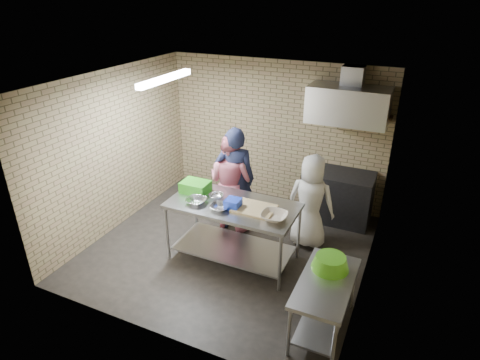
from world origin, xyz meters
The scene contains 26 objects.
floor centered at (0.00, 0.00, 0.00)m, with size 4.20×4.20×0.00m, color black.
ceiling centered at (0.00, 0.00, 2.70)m, with size 4.20×4.20×0.00m, color black.
back_wall centered at (0.00, 2.00, 1.35)m, with size 4.20×0.06×2.70m, color tan.
front_wall centered at (0.00, -2.00, 1.35)m, with size 4.20×0.06×2.70m, color tan.
left_wall centered at (-2.10, 0.00, 1.35)m, with size 0.06×4.00×2.70m, color tan.
right_wall centered at (2.10, 0.00, 1.35)m, with size 0.06×4.00×2.70m, color tan.
prep_table centered at (0.18, -0.22, 0.48)m, with size 1.91×0.95×0.95m, color #ACAFB3.
side_counter centered at (1.80, -1.10, 0.38)m, with size 0.60×1.20×0.75m, color silver.
stove centered at (1.35, 1.65, 0.45)m, with size 1.20×0.70×0.90m, color black.
range_hood centered at (1.35, 1.70, 2.10)m, with size 1.30×0.60×0.60m, color silver.
hood_duct centered at (1.35, 1.85, 2.55)m, with size 0.35×0.30×0.30m, color #A5A8AD.
wall_shelf centered at (1.65, 1.89, 1.92)m, with size 0.80×0.20×0.04m, color #3F2B19.
fluorescent_fixture centered at (-1.00, 0.00, 2.64)m, with size 0.10×1.25×0.08m, color white.
green_crate centered at (-0.52, -0.10, 1.04)m, with size 0.42×0.32×0.17m, color green.
blue_tub centered at (0.23, -0.32, 1.02)m, with size 0.21×0.21×0.14m, color blue.
cutting_board centered at (0.53, -0.24, 0.97)m, with size 0.58×0.45×0.03m, color #D1BA78.
mixing_bowl_a centered at (-0.32, -0.42, 0.99)m, with size 0.30×0.30×0.07m, color silver.
mixing_bowl_b centered at (-0.12, -0.17, 0.99)m, with size 0.23×0.23×0.07m, color silver.
mixing_bowl_c centered at (0.08, -0.44, 0.99)m, with size 0.27×0.27×0.07m, color silver.
ceramic_bowl centered at (0.88, -0.37, 1.00)m, with size 0.37×0.37×0.09m, color #C2B29B.
green_basin centered at (1.78, -0.85, 0.83)m, with size 0.46×0.46×0.17m, color #59C626, non-canonical shape.
bottle_red centered at (1.40, 1.89, 2.03)m, with size 0.07×0.07×0.18m, color #B22619.
bottle_green centered at (1.80, 1.89, 2.02)m, with size 0.06×0.06×0.15m, color green.
man_navy centered at (-0.19, 0.63, 0.92)m, with size 0.67×0.44×1.83m, color black.
woman_pink centered at (-0.28, 0.65, 0.85)m, with size 0.82×0.64×1.69m, color pink.
woman_white centered at (1.11, 0.66, 0.78)m, with size 0.76×0.49×1.55m, color silver.
Camera 1 is at (2.45, -4.94, 3.84)m, focal length 30.43 mm.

